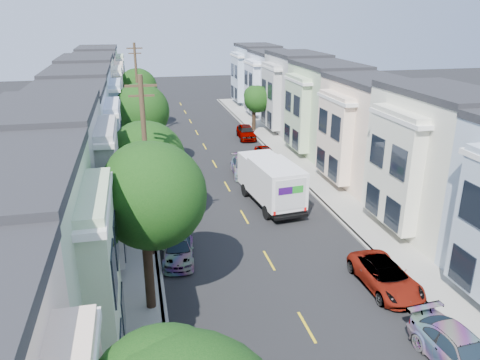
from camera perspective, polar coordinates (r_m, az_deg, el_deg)
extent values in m
plane|color=black|center=(26.50, 3.56, -9.79)|extent=(160.00, 160.00, 0.00)
cube|color=black|center=(39.87, -2.41, 0.68)|extent=(12.00, 70.00, 0.02)
cube|color=gray|center=(39.29, -11.12, 0.12)|extent=(0.30, 70.00, 0.15)
cube|color=gray|center=(41.29, 5.88, 1.37)|extent=(0.30, 70.00, 0.15)
cube|color=gray|center=(39.30, -13.01, -0.02)|extent=(2.60, 70.00, 0.15)
cube|color=gray|center=(41.70, 7.57, 1.49)|extent=(2.60, 70.00, 0.15)
cube|color=gold|center=(39.87, -2.41, 0.67)|extent=(0.12, 70.00, 0.01)
cube|color=#FFDFC2|center=(39.57, -18.50, -0.53)|extent=(5.00, 70.00, 8.50)
cube|color=#FFDFC2|center=(43.15, 12.32, 1.72)|extent=(5.00, 70.00, 8.50)
cylinder|color=black|center=(21.97, -11.06, -10.85)|extent=(0.44, 0.44, 4.02)
sphere|color=#224A14|center=(20.38, -10.88, -1.91)|extent=(4.70, 4.70, 4.70)
cylinder|color=black|center=(30.02, -11.65, -3.31)|extent=(0.44, 0.44, 2.99)
sphere|color=#224A14|center=(28.96, -11.49, 2.46)|extent=(4.70, 4.70, 4.70)
cylinder|color=black|center=(41.06, -12.17, 3.43)|extent=(0.44, 0.44, 3.60)
sphere|color=#224A14|center=(40.25, -12.10, 8.17)|extent=(4.70, 4.70, 4.70)
cylinder|color=black|center=(56.44, -12.51, 7.70)|extent=(0.44, 0.44, 3.32)
sphere|color=#224A14|center=(55.88, -12.44, 10.93)|extent=(4.39, 4.39, 4.39)
cylinder|color=black|center=(54.43, 1.70, 7.34)|extent=(0.44, 0.44, 2.61)
sphere|color=#224A14|center=(54.04, 2.04, 9.82)|extent=(3.08, 3.08, 3.08)
cylinder|color=#42301E|center=(25.40, -11.28, 0.88)|extent=(0.26, 0.26, 10.00)
cube|color=#42301E|center=(24.32, -12.01, 11.18)|extent=(1.60, 0.12, 0.12)
cylinder|color=#42301E|center=(50.72, -12.35, 10.22)|extent=(0.26, 0.26, 10.00)
cube|color=#42301E|center=(50.19, -12.75, 15.40)|extent=(1.60, 0.12, 0.12)
cube|color=white|center=(32.15, 4.28, -0.35)|extent=(2.60, 4.66, 2.55)
cube|color=white|center=(35.27, 2.68, 1.37)|extent=(2.60, 2.17, 2.34)
cube|color=black|center=(33.52, 3.74, -2.04)|extent=(2.39, 6.69, 0.26)
cube|color=#2D0A51|center=(29.85, 4.88, -1.36)|extent=(0.98, 0.04, 0.48)
cube|color=#198C1E|center=(30.11, 6.46, -1.22)|extent=(0.76, 0.04, 0.48)
cylinder|color=black|center=(31.27, 2.82, -3.94)|extent=(0.30, 0.98, 0.98)
cylinder|color=black|center=(31.94, 6.89, -3.54)|extent=(0.30, 0.98, 0.98)
cylinder|color=black|center=(35.18, 0.94, -1.14)|extent=(0.30, 0.98, 0.98)
cylinder|color=black|center=(35.77, 4.59, -0.84)|extent=(0.30, 0.98, 0.98)
imported|color=black|center=(39.64, 0.39, 1.59)|extent=(2.31, 4.64, 1.34)
imported|color=#A2A3A7|center=(26.59, -7.55, -8.34)|extent=(2.09, 4.20, 1.22)
imported|color=#3C080A|center=(37.40, -9.31, 0.18)|extent=(2.25, 4.84, 1.34)
imported|color=slate|center=(20.95, 25.46, -18.62)|extent=(2.40, 4.91, 1.43)
imported|color=silver|center=(24.85, 17.31, -11.16)|extent=(2.27, 4.79, 1.32)
imported|color=black|center=(43.68, 3.16, 3.23)|extent=(1.64, 3.89, 1.24)
imported|color=#0A1037|center=(51.08, 0.74, 5.87)|extent=(2.12, 4.75, 1.50)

